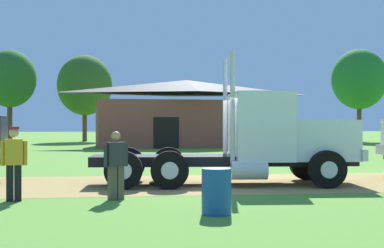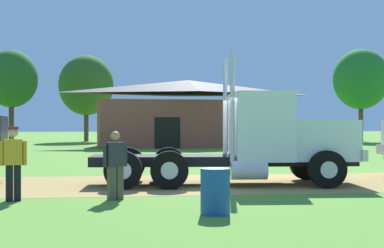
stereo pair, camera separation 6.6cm
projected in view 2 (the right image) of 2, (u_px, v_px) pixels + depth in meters
The scene contains 10 objects.
ground_plane at pixel (231, 183), 16.68m from camera, with size 200.00×200.00×0.00m, color #558A2E.
dirt_track at pixel (231, 183), 16.68m from camera, with size 120.00×5.45×0.01m, color #9E8347.
truck_foreground_white at pixel (262, 141), 16.44m from camera, with size 7.88×3.03×3.79m.
visitor_standing_near at pixel (115, 163), 13.08m from camera, with size 0.56×0.42×1.60m.
visitor_walking_mid at pixel (13, 161), 12.87m from camera, with size 0.59×0.32×1.71m.
steel_barrel at pixel (215, 191), 10.98m from camera, with size 0.58×0.58×0.91m, color #19478C.
shed_building at pixel (188, 115), 42.36m from camera, with size 14.52×6.97×5.05m.
tree_mid at pixel (11, 79), 48.49m from camera, with size 4.52×4.52×8.13m.
tree_right at pixel (86, 85), 54.44m from camera, with size 5.31×5.31×8.39m.
tree_far_right at pixel (361, 79), 54.04m from camera, with size 5.29×5.29×8.95m.
Camera 2 is at (-3.14, -16.42, 1.80)m, focal length 52.39 mm.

